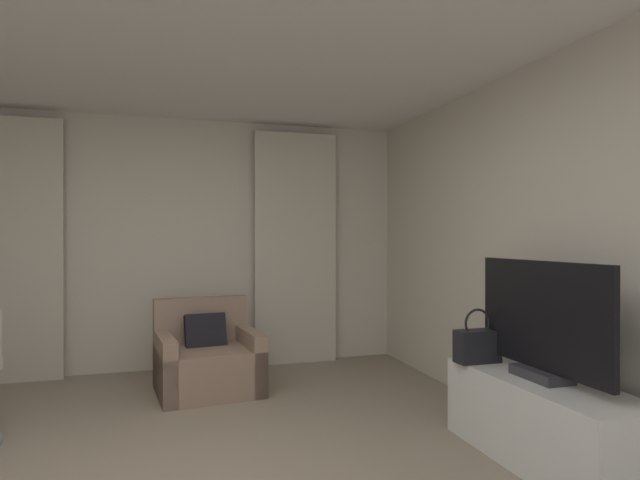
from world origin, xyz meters
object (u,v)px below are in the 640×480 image
(tv_console, at_px, (543,422))
(tv_flatscreen, at_px, (541,323))
(armchair, at_px, (207,361))
(handbag_primary, at_px, (477,345))

(tv_console, distance_m, tv_flatscreen, 0.60)
(armchair, xyz_separation_m, handbag_primary, (1.68, -1.62, 0.36))
(armchair, relative_size, tv_flatscreen, 0.86)
(tv_flatscreen, height_order, handbag_primary, tv_flatscreen)
(armchair, bearing_deg, tv_console, -49.29)
(armchair, bearing_deg, handbag_primary, -43.81)
(tv_console, bearing_deg, tv_flatscreen, 90.00)
(tv_console, height_order, handbag_primary, handbag_primary)
(armchair, height_order, tv_console, armchair)
(armchair, height_order, handbag_primary, handbag_primary)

